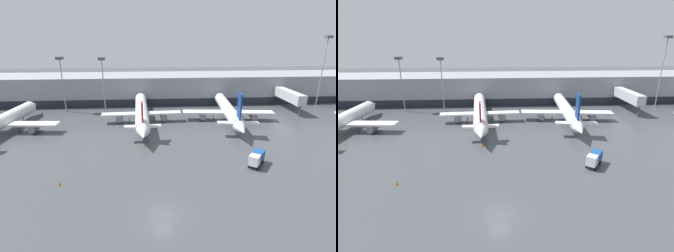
% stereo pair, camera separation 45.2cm
% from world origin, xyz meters
% --- Properties ---
extents(ground_plane, '(320.00, 320.00, 0.00)m').
position_xyz_m(ground_plane, '(0.00, 0.00, 0.00)').
color(ground_plane, '#424449').
extents(terminal_building, '(160.00, 30.74, 9.00)m').
position_xyz_m(terminal_building, '(0.19, 61.92, 4.50)').
color(terminal_building, gray).
rests_on(terminal_building, ground_plane).
extents(parked_jet_1, '(20.63, 38.31, 8.56)m').
position_xyz_m(parked_jet_1, '(-3.64, 38.28, 2.89)').
color(parked_jet_1, white).
rests_on(parked_jet_1, ground_plane).
extents(parked_jet_2, '(24.20, 35.16, 9.76)m').
position_xyz_m(parked_jet_2, '(19.36, 38.15, 2.75)').
color(parked_jet_2, silver).
rests_on(parked_jet_2, ground_plane).
extents(parked_jet_4, '(26.19, 33.15, 9.28)m').
position_xyz_m(parked_jet_4, '(-35.85, 32.40, 2.66)').
color(parked_jet_4, white).
rests_on(parked_jet_4, ground_plane).
extents(service_truck_0, '(4.02, 4.50, 2.44)m').
position_xyz_m(service_truck_0, '(17.05, 12.42, 1.50)').
color(service_truck_0, '#19478C').
rests_on(service_truck_0, ground_plane).
extents(traffic_cone_0, '(0.40, 0.40, 0.74)m').
position_xyz_m(traffic_cone_0, '(-15.45, 8.12, 0.37)').
color(traffic_cone_0, orange).
rests_on(traffic_cone_0, ground_plane).
extents(traffic_cone_3, '(0.40, 0.40, 0.79)m').
position_xyz_m(traffic_cone_3, '(-2.79, 21.96, 0.39)').
color(traffic_cone_3, orange).
rests_on(traffic_cone_3, ground_plane).
extents(apron_light_mast_1, '(1.80, 1.80, 15.99)m').
position_xyz_m(apron_light_mast_1, '(-26.51, 49.74, 12.83)').
color(apron_light_mast_1, gray).
rests_on(apron_light_mast_1, ground_plane).
extents(apron_light_mast_2, '(1.80, 1.80, 15.87)m').
position_xyz_m(apron_light_mast_2, '(-14.67, 48.58, 12.74)').
color(apron_light_mast_2, gray).
rests_on(apron_light_mast_2, ground_plane).
extents(apron_light_mast_6, '(1.80, 1.80, 21.61)m').
position_xyz_m(apron_light_mast_6, '(52.06, 50.90, 16.68)').
color(apron_light_mast_6, gray).
rests_on(apron_light_mast_6, ground_plane).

